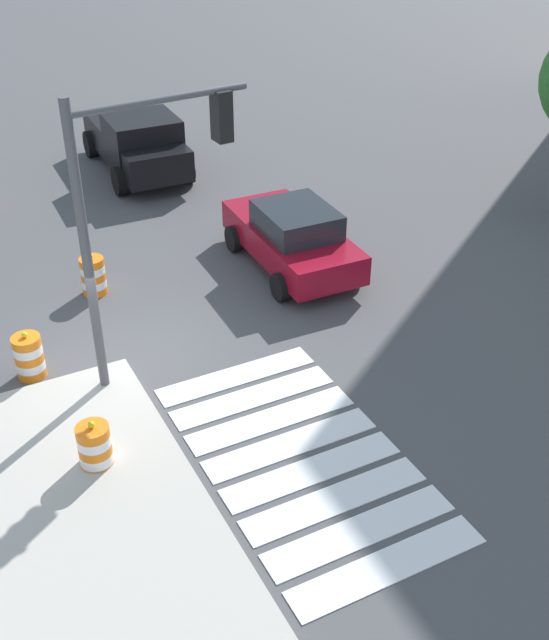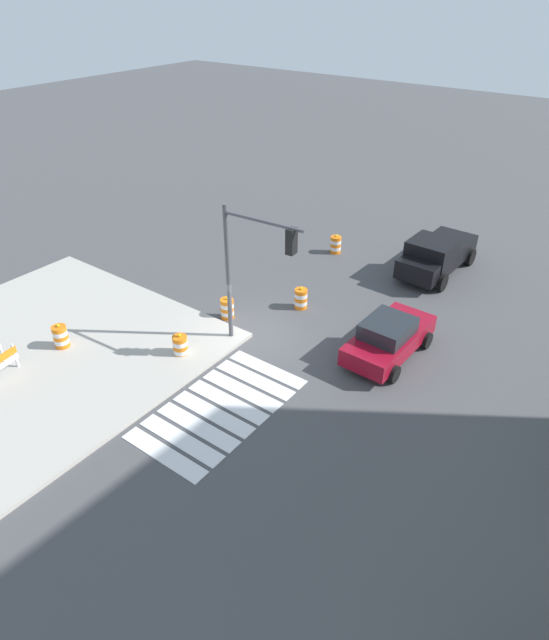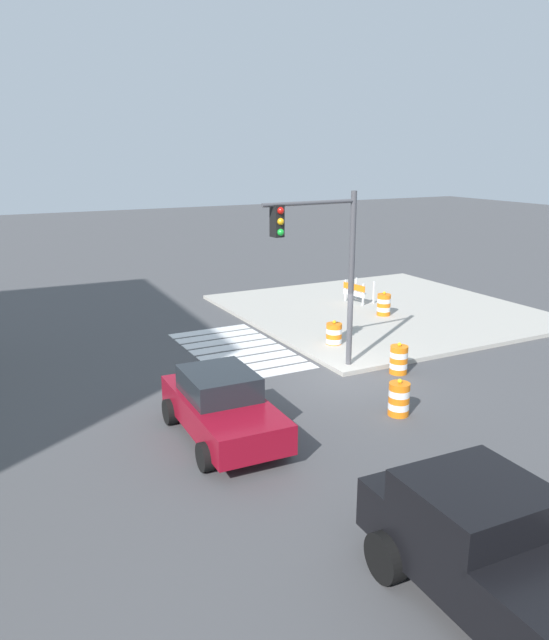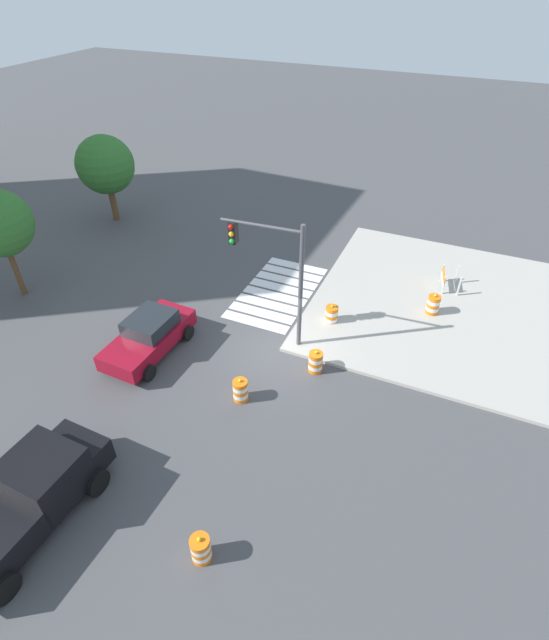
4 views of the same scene
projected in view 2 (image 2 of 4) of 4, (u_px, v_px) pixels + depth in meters
ground_plane at (252, 337)px, 22.05m from camera, size 120.00×120.00×0.00m
sidewalk_corner at (33, 353)px, 20.95m from camera, size 12.00×12.00×0.15m
crosswalk_stripes at (221, 408)px, 18.43m from camera, size 5.85×3.20×0.02m
sports_car at (389, 337)px, 20.56m from camera, size 4.36×2.24×1.63m
pickup_truck at (435, 255)px, 26.20m from camera, size 5.22×2.49×1.92m
traffic_barrel_near_corner at (336, 245)px, 28.47m from camera, size 0.56×0.56×1.02m
traffic_barrel_crosswalk_end at (227, 309)px, 23.03m from camera, size 0.56×0.56×1.02m
traffic_barrel_median_near at (301, 298)px, 23.74m from camera, size 0.56×0.56×1.02m
traffic_barrel_median_far at (180, 346)px, 20.69m from camera, size 0.56×0.56×1.02m
traffic_barrel_on_sidewalk at (61, 336)px, 20.99m from camera, size 0.56×0.56×1.02m
traffic_light_pole at (253, 257)px, 19.34m from camera, size 0.57×3.29×5.50m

